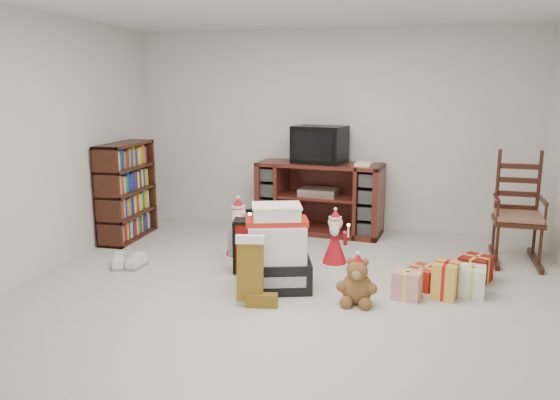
# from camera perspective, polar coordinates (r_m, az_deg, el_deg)

# --- Properties ---
(room) EXTENTS (5.01, 5.01, 2.51)m
(room) POSITION_cam_1_polar(r_m,az_deg,el_deg) (4.53, 1.43, 4.75)
(room) COLOR beige
(room) RESTS_ON ground
(tv_stand) EXTENTS (1.60, 0.74, 0.88)m
(tv_stand) POSITION_cam_1_polar(r_m,az_deg,el_deg) (6.81, 4.15, 0.24)
(tv_stand) COLOR #4F1B16
(tv_stand) RESTS_ON floor
(bookshelf) EXTENTS (0.31, 0.94, 1.15)m
(bookshelf) POSITION_cam_1_polar(r_m,az_deg,el_deg) (6.77, -15.74, 0.72)
(bookshelf) COLOR #36160E
(bookshelf) RESTS_ON floor
(rocking_chair) EXTENTS (0.53, 0.82, 1.20)m
(rocking_chair) POSITION_cam_1_polar(r_m,az_deg,el_deg) (6.23, 23.47, -2.14)
(rocking_chair) COLOR #36160E
(rocking_chair) RESTS_ON floor
(gift_pile) EXTENTS (0.70, 0.59, 0.76)m
(gift_pile) POSITION_cam_1_polar(r_m,az_deg,el_deg) (4.92, -0.35, -5.58)
(gift_pile) COLOR black
(gift_pile) RESTS_ON floor
(red_suitcase) EXTENTS (0.44, 0.28, 0.62)m
(red_suitcase) POSITION_cam_1_polar(r_m,az_deg,el_deg) (5.39, -2.55, -4.77)
(red_suitcase) COLOR maroon
(red_suitcase) RESTS_ON floor
(stocking) EXTENTS (0.30, 0.16, 0.61)m
(stocking) POSITION_cam_1_polar(r_m,az_deg,el_deg) (4.59, -3.14, -7.33)
(stocking) COLOR #0D7A1D
(stocking) RESTS_ON floor
(teddy_bear) EXTENTS (0.27, 0.24, 0.40)m
(teddy_bear) POSITION_cam_1_polar(r_m,az_deg,el_deg) (4.68, 8.05, -8.68)
(teddy_bear) COLOR brown
(teddy_bear) RESTS_ON floor
(santa_figurine) EXTENTS (0.29, 0.28, 0.60)m
(santa_figurine) POSITION_cam_1_polar(r_m,az_deg,el_deg) (5.58, 5.74, -4.65)
(santa_figurine) COLOR #A5111B
(santa_figurine) RESTS_ON floor
(mrs_claus_figurine) EXTENTS (0.32, 0.31, 0.66)m
(mrs_claus_figurine) POSITION_cam_1_polar(r_m,az_deg,el_deg) (5.82, -4.33, -3.66)
(mrs_claus_figurine) COLOR #A5111B
(mrs_claus_figurine) RESTS_ON floor
(sneaker_pair) EXTENTS (0.34, 0.29, 0.10)m
(sneaker_pair) POSITION_cam_1_polar(r_m,az_deg,el_deg) (5.78, -15.60, -6.34)
(sneaker_pair) COLOR silver
(sneaker_pair) RESTS_ON floor
(gift_cluster) EXTENTS (0.71, 0.98, 0.24)m
(gift_cluster) POSITION_cam_1_polar(r_m,az_deg,el_deg) (5.17, 16.98, -7.74)
(gift_cluster) COLOR #B31F14
(gift_cluster) RESTS_ON floor
(crt_television) EXTENTS (0.70, 0.58, 0.45)m
(crt_television) POSITION_cam_1_polar(r_m,az_deg,el_deg) (6.73, 4.17, 5.81)
(crt_television) COLOR black
(crt_television) RESTS_ON tv_stand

